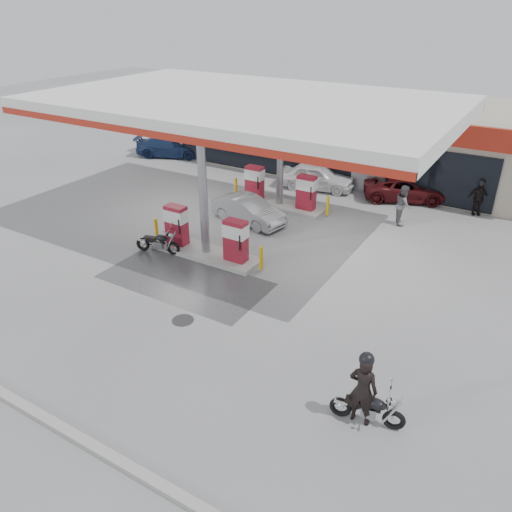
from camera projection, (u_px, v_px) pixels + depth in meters
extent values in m
plane|color=gray|center=(174.00, 277.00, 18.06)|extent=(90.00, 90.00, 0.00)
cube|color=#4C4C4F|center=(185.00, 280.00, 17.83)|extent=(6.00, 3.00, 0.00)
cylinder|color=#38383A|center=(183.00, 320.00, 15.62)|extent=(0.70, 0.70, 0.01)
cube|color=#ABA08F|center=(345.00, 131.00, 29.32)|extent=(22.00, 8.00, 4.00)
cube|color=black|center=(316.00, 158.00, 26.53)|extent=(18.00, 0.10, 2.60)
cube|color=#A12213|center=(317.00, 118.00, 25.51)|extent=(22.00, 0.25, 1.00)
cube|color=navy|center=(460.00, 136.00, 22.27)|extent=(3.50, 0.12, 0.80)
cube|color=gray|center=(369.00, 173.00, 25.27)|extent=(1.80, 0.14, 2.20)
cube|color=silver|center=(245.00, 104.00, 19.42)|extent=(16.00, 10.00, 0.60)
cube|color=#A12213|center=(162.00, 136.00, 15.74)|extent=(16.00, 0.12, 0.24)
cube|color=#A12213|center=(302.00, 91.00, 23.28)|extent=(16.00, 0.12, 0.24)
cylinder|color=gray|center=(203.00, 193.00, 18.39)|extent=(0.32, 0.32, 5.00)
cylinder|color=gray|center=(281.00, 154.00, 22.96)|extent=(0.32, 0.32, 5.00)
cube|color=#9E9E99|center=(206.00, 253.00, 19.54)|extent=(4.50, 1.30, 0.18)
cube|color=maroon|center=(177.00, 225.00, 19.77)|extent=(0.85, 0.48, 1.60)
cube|color=maroon|center=(236.00, 241.00, 18.49)|extent=(0.85, 0.48, 1.60)
cube|color=silver|center=(176.00, 216.00, 19.59)|extent=(0.88, 0.52, 0.50)
cube|color=silver|center=(235.00, 231.00, 18.31)|extent=(0.88, 0.52, 0.50)
cylinder|color=#CE9F0B|center=(156.00, 229.00, 20.47)|extent=(0.14, 0.14, 0.90)
cylinder|color=#CE9F0B|center=(261.00, 258.00, 18.19)|extent=(0.14, 0.14, 0.90)
cube|color=#9E9E99|center=(279.00, 205.00, 24.11)|extent=(4.50, 1.30, 0.18)
cube|color=maroon|center=(255.00, 182.00, 24.34)|extent=(0.85, 0.48, 1.60)
cube|color=maroon|center=(306.00, 192.00, 23.06)|extent=(0.85, 0.48, 1.60)
cube|color=silver|center=(255.00, 174.00, 24.15)|extent=(0.88, 0.52, 0.50)
cube|color=silver|center=(307.00, 184.00, 22.88)|extent=(0.88, 0.52, 0.50)
cylinder|color=#CE9F0B|center=(236.00, 187.00, 25.04)|extent=(0.14, 0.14, 0.90)
cylinder|color=#CE9F0B|center=(328.00, 206.00, 22.76)|extent=(0.14, 0.14, 0.90)
torus|color=black|center=(394.00, 420.00, 11.58)|extent=(0.56, 0.23, 0.54)
torus|color=black|center=(341.00, 407.00, 11.95)|extent=(0.56, 0.23, 0.54)
cube|color=gray|center=(369.00, 411.00, 11.72)|extent=(0.40, 0.29, 0.27)
cube|color=black|center=(363.00, 407.00, 11.72)|extent=(0.82, 0.25, 0.07)
ellipsoid|color=black|center=(376.00, 404.00, 11.54)|extent=(0.55, 0.38, 0.25)
cube|color=black|center=(356.00, 401.00, 11.70)|extent=(0.53, 0.31, 0.09)
cylinder|color=silver|center=(389.00, 398.00, 11.34)|extent=(0.17, 0.68, 0.03)
sphere|color=silver|center=(394.00, 402.00, 11.36)|extent=(0.16, 0.16, 0.16)
cylinder|color=silver|center=(350.00, 406.00, 12.00)|extent=(0.81, 0.23, 0.07)
imported|color=black|center=(363.00, 390.00, 11.50)|extent=(0.70, 0.47, 1.89)
torus|color=black|center=(173.00, 248.00, 19.49)|extent=(0.58, 0.28, 0.57)
torus|color=black|center=(143.00, 244.00, 19.80)|extent=(0.58, 0.28, 0.57)
cube|color=gray|center=(159.00, 245.00, 19.60)|extent=(0.42, 0.32, 0.28)
cube|color=black|center=(155.00, 242.00, 19.59)|extent=(0.85, 0.31, 0.08)
ellipsoid|color=black|center=(161.00, 238.00, 19.43)|extent=(0.59, 0.43, 0.26)
cube|color=black|center=(150.00, 238.00, 19.57)|extent=(0.56, 0.35, 0.09)
cylinder|color=silver|center=(167.00, 232.00, 19.23)|extent=(0.22, 0.70, 0.03)
sphere|color=silver|center=(170.00, 235.00, 19.25)|extent=(0.17, 0.17, 0.17)
cylinder|color=silver|center=(150.00, 244.00, 19.87)|extent=(0.84, 0.29, 0.08)
imported|color=white|center=(317.00, 177.00, 26.07)|extent=(4.14, 2.27, 1.33)
imported|color=slate|center=(403.00, 205.00, 21.93)|extent=(0.95, 1.06, 1.78)
imported|color=gray|center=(248.00, 210.00, 22.18)|extent=(3.74, 1.92, 1.18)
imported|color=#17274D|center=(171.00, 147.00, 31.47)|extent=(4.69, 3.31, 1.26)
imported|color=#480F13|center=(406.00, 189.00, 24.67)|extent=(4.54, 3.33, 1.15)
imported|color=black|center=(478.00, 199.00, 22.89)|extent=(1.00, 0.71, 1.58)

